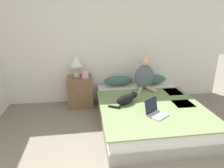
% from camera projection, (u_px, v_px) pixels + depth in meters
% --- Properties ---
extents(wall_back, '(5.22, 0.05, 2.55)m').
position_uv_depth(wall_back, '(107.00, 43.00, 4.18)').
color(wall_back, white).
rests_on(wall_back, ground_plane).
extents(bed, '(1.72, 2.13, 0.39)m').
position_uv_depth(bed, '(148.00, 112.00, 3.56)').
color(bed, '#9E998E').
rests_on(bed, ground_plane).
extents(pillow_near, '(0.62, 0.23, 0.21)m').
position_uv_depth(pillow_near, '(118.00, 81.00, 4.27)').
color(pillow_near, '#42665B').
rests_on(pillow_near, bed).
extents(pillow_far, '(0.62, 0.23, 0.21)m').
position_uv_depth(pillow_far, '(152.00, 79.00, 4.37)').
color(pillow_far, '#42665B').
rests_on(pillow_far, bed).
extents(person_sitting, '(0.40, 0.39, 0.69)m').
position_uv_depth(person_sitting, '(144.00, 75.00, 4.01)').
color(person_sitting, slate).
rests_on(person_sitting, bed).
extents(cat_tabby, '(0.54, 0.36, 0.17)m').
position_uv_depth(cat_tabby, '(126.00, 99.00, 3.40)').
color(cat_tabby, black).
rests_on(cat_tabby, bed).
extents(laptop_open, '(0.39, 0.39, 0.24)m').
position_uv_depth(laptop_open, '(156.00, 112.00, 3.02)').
color(laptop_open, '#B7B7BC').
rests_on(laptop_open, bed).
extents(nightstand, '(0.50, 0.43, 0.63)m').
position_uv_depth(nightstand, '(80.00, 91.00, 4.16)').
color(nightstand, brown).
rests_on(nightstand, ground_plane).
extents(table_lamp, '(0.25, 0.25, 0.45)m').
position_uv_depth(table_lamp, '(76.00, 61.00, 3.98)').
color(table_lamp, beige).
rests_on(table_lamp, nightstand).
extents(tissue_box, '(0.12, 0.12, 0.14)m').
position_uv_depth(tissue_box, '(85.00, 75.00, 3.98)').
color(tissue_box, '#E09EB2').
rests_on(tissue_box, nightstand).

